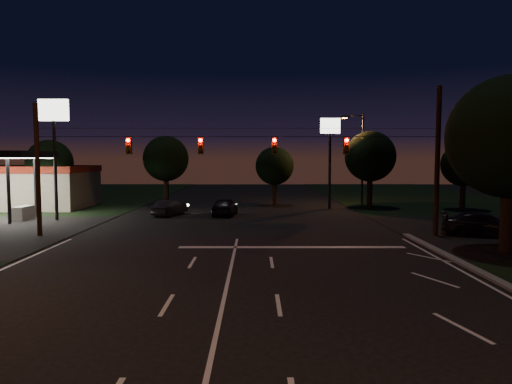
{
  "coord_description": "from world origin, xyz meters",
  "views": [
    {
      "loc": [
        1.04,
        -12.37,
        4.71
      ],
      "look_at": [
        1.09,
        10.72,
        3.0
      ],
      "focal_mm": 32.0,
      "sensor_mm": 36.0,
      "label": 1
    }
  ],
  "objects_px": {
    "utility_pole_right": "(435,236)",
    "tree_right_near": "(508,139)",
    "car_oncoming_a": "(225,207)",
    "car_oncoming_b": "(170,208)",
    "car_cross": "(485,225)"
  },
  "relations": [
    {
      "from": "utility_pole_right",
      "to": "tree_right_near",
      "type": "distance_m",
      "value": 7.61
    },
    {
      "from": "car_oncoming_a",
      "to": "car_oncoming_b",
      "type": "distance_m",
      "value": 4.51
    },
    {
      "from": "tree_right_near",
      "to": "car_oncoming_a",
      "type": "bearing_deg",
      "value": 135.2
    },
    {
      "from": "car_oncoming_a",
      "to": "car_oncoming_b",
      "type": "relative_size",
      "value": 1.12
    },
    {
      "from": "car_cross",
      "to": "car_oncoming_b",
      "type": "bearing_deg",
      "value": 82.3
    },
    {
      "from": "car_oncoming_a",
      "to": "car_cross",
      "type": "xyz_separation_m",
      "value": [
        16.32,
        -10.31,
        -0.03
      ]
    },
    {
      "from": "car_cross",
      "to": "utility_pole_right",
      "type": "bearing_deg",
      "value": 102.86
    },
    {
      "from": "car_cross",
      "to": "car_oncoming_a",
      "type": "bearing_deg",
      "value": 76.09
    },
    {
      "from": "car_oncoming_a",
      "to": "car_cross",
      "type": "distance_m",
      "value": 19.3
    },
    {
      "from": "tree_right_near",
      "to": "car_oncoming_a",
      "type": "relative_size",
      "value": 2.02
    },
    {
      "from": "tree_right_near",
      "to": "car_cross",
      "type": "xyz_separation_m",
      "value": [
        1.35,
        4.56,
        -4.96
      ]
    },
    {
      "from": "utility_pole_right",
      "to": "car_cross",
      "type": "xyz_separation_m",
      "value": [
        2.88,
        -0.28,
        0.71
      ]
    },
    {
      "from": "utility_pole_right",
      "to": "car_oncoming_b",
      "type": "distance_m",
      "value": 20.51
    },
    {
      "from": "car_oncoming_a",
      "to": "car_oncoming_b",
      "type": "bearing_deg",
      "value": 6.84
    },
    {
      "from": "car_oncoming_a",
      "to": "car_cross",
      "type": "height_order",
      "value": "car_oncoming_a"
    }
  ]
}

